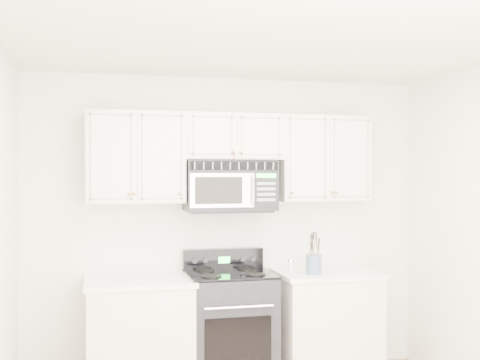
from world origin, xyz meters
name	(u,v)px	position (x,y,z in m)	size (l,w,h in m)	color
room	(291,250)	(0.00, 0.00, 1.30)	(3.51, 3.51, 2.61)	#8C684B
base_cabinet_left	(139,340)	(-0.80, 1.44, 0.43)	(0.86, 0.65, 0.92)	silver
base_cabinet_right	(326,328)	(0.80, 1.44, 0.43)	(0.86, 0.65, 0.92)	silver
range	(230,327)	(-0.05, 1.45, 0.48)	(0.71, 0.65, 1.11)	black
upper_cabinets	(232,154)	(0.00, 1.58, 1.93)	(2.44, 0.37, 0.75)	silver
microwave	(230,186)	(-0.03, 1.55, 1.66)	(0.76, 0.43, 0.42)	black
utensil_crock	(314,263)	(0.64, 1.31, 1.01)	(0.13, 0.13, 0.34)	#425976
shaker_salt	(291,266)	(0.48, 1.43, 0.98)	(0.05, 0.05, 0.11)	silver
shaker_pepper	(310,267)	(0.61, 1.32, 0.98)	(0.05, 0.05, 0.11)	silver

